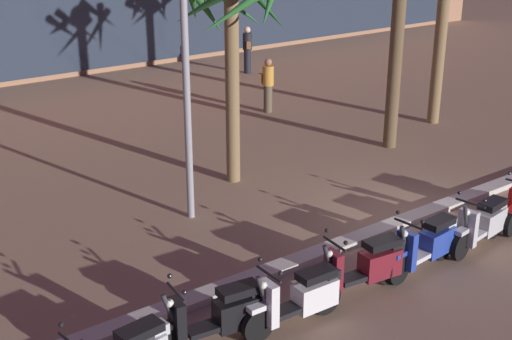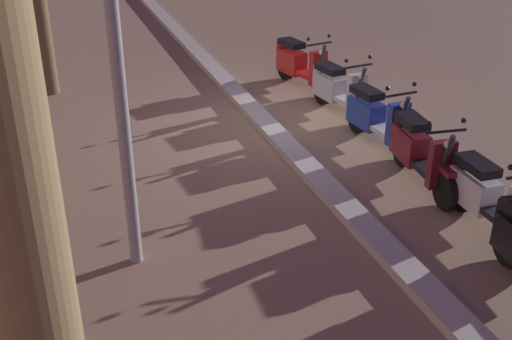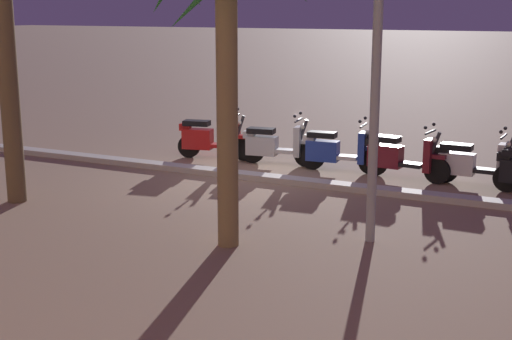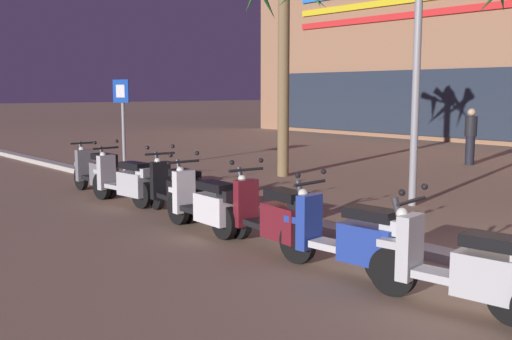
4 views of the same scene
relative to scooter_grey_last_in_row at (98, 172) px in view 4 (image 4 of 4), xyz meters
name	(u,v)px [view 4 (image 4 of 4)]	position (x,y,z in m)	size (l,w,h in m)	color
scooter_grey_last_in_row	(98,172)	(0.00, 0.00, 0.00)	(1.84, 0.56, 1.04)	black
scooter_silver_far_back	(125,181)	(1.33, -0.10, -0.01)	(1.84, 0.56, 1.17)	black
scooter_black_second_in_line	(176,191)	(2.91, 0.01, -0.01)	(1.84, 0.60, 1.17)	black
scooter_white_tail_end	(205,204)	(4.13, -0.30, -0.02)	(1.77, 0.56, 1.17)	black
scooter_maroon_gap_after_mid	(272,217)	(5.55, -0.22, 0.00)	(1.84, 0.59, 1.17)	black
scooter_blue_mid_rear	(349,238)	(6.95, -0.30, -0.01)	(1.79, 0.56, 1.17)	black
scooter_silver_lead_nearest	(464,268)	(8.41, -0.34, -0.02)	(1.75, 0.60, 1.17)	black
crossing_sign	(123,114)	(-3.08, 2.24, 1.04)	(0.59, 0.18, 2.40)	#939399
palm_tree_near_sign	(285,4)	(0.45, 4.76, 3.72)	(2.57, 2.56, 5.38)	olive
pedestrian_by_palm_tree	(471,135)	(2.25, 10.39, 0.39)	(0.34, 0.34, 1.61)	black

